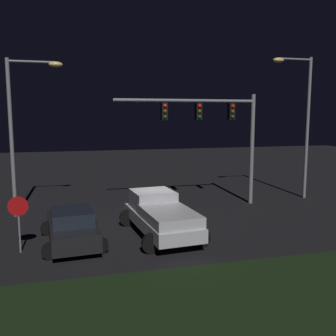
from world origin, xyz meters
name	(u,v)px	position (x,y,z in m)	size (l,w,h in m)	color
ground_plane	(154,225)	(0.00, 0.00, 0.00)	(80.00, 80.00, 0.00)	black
grass_median	(221,309)	(0.00, -8.40, 0.05)	(26.44, 5.81, 0.10)	black
pickup_truck	(160,213)	(-0.07, -1.48, 1.00)	(3.19, 5.55, 1.80)	#B7B7BC
car_sedan	(72,227)	(-3.87, -1.82, 0.74)	(2.70, 4.53, 1.51)	black
traffic_signal_gantry	(214,122)	(4.24, 3.06, 4.90)	(8.32, 0.56, 6.50)	slate
street_lamp_left	(22,118)	(-6.16, 3.49, 5.14)	(2.79, 0.44, 8.14)	slate
street_lamp_right	(301,112)	(10.25, 3.59, 5.51)	(2.69, 0.44, 8.83)	slate
stop_sign	(18,214)	(-5.84, -2.31, 1.56)	(0.76, 0.08, 2.23)	slate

